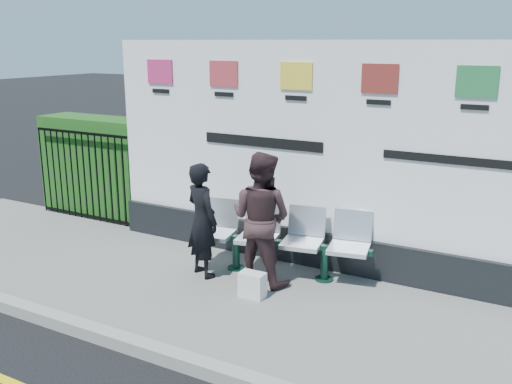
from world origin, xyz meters
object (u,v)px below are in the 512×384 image
Objects in this scene: billboard at (376,179)px; woman_left at (202,220)px; woman_right at (261,218)px; bench at (279,257)px.

woman_left is at bearing -151.23° from billboard.
woman_left is 0.79m from woman_right.
billboard reaches higher than woman_left.
bench is 1.53× the size of woman_left.
woman_right is (-1.17, -0.89, -0.46)m from billboard.
billboard is 4.74× the size of woman_right.
woman_left is at bearing 15.56° from woman_right.
bench is at bearing -105.47° from woman_right.
woman_left is (-0.87, -0.49, 0.51)m from bench.
bench is at bearing -127.21° from woman_left.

